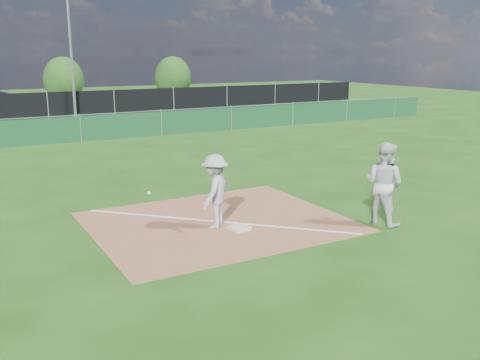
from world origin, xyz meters
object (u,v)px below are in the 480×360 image
Objects in this scene: car_right at (85,104)px; tree_right at (173,78)px; light_pole at (71,54)px; first_base at (239,228)px; runner at (384,184)px; car_mid at (5,105)px; play_at_first at (215,191)px; tree_mid at (64,80)px.

tree_right is (9.19, 6.39, 1.31)m from car_right.
first_base is at bearing -93.41° from light_pole.
car_mid is at bearing -4.14° from runner.
tree_mid reaches higher than play_at_first.
first_base is 0.11× the size of tree_mid.
play_at_first is 35.30m from tree_right.
light_pole is 6.35m from car_mid.
car_mid is (-1.69, 26.33, -0.07)m from play_at_first.
light_pole is 1.92× the size of car_right.
play_at_first reaches higher than car_right.
car_right is 7.57m from tree_mid.
tree_right is at bearing -70.66° from car_right.
tree_mid reaches higher than tree_right.
tree_mid reaches higher than runner.
tree_mid is at bearing -38.47° from car_mid.
first_base is 34.71m from tree_mid.
tree_right is (9.01, -1.07, -0.00)m from tree_mid.
light_pole is at bearing -134.87° from tree_right.
light_pole is at bearing 85.53° from play_at_first.
light_pole reaches higher than car_right.
first_base is at bearing -179.48° from car_mid.
play_at_first is 4.08m from runner.
light_pole is 1.61× the size of car_mid.
play_at_first is 0.63× the size of tree_mid.
play_at_first is at bearing 157.20° from car_right.
play_at_first is 0.56× the size of car_right.
light_pole reaches higher than car_mid.
car_mid is 1.32× the size of tree_mid.
first_base is at bearing -95.34° from tree_mid.
tree_mid is (5.30, 7.68, 1.10)m from car_mid.
car_right is at bearing -91.43° from tree_mid.
first_base is 0.10× the size of car_right.
first_base is 3.66m from runner.
car_mid is at bearing 77.09° from car_right.
play_at_first is at bearing -110.95° from tree_right.
car_mid is (-2.07, 26.83, 0.77)m from first_base.
car_mid is at bearing 128.25° from light_pole.
tree_mid is (1.89, 12.01, -2.07)m from light_pole.
runner reaches higher than play_at_first.
car_mid is at bearing 94.41° from first_base.
tree_right is at bearing -6.75° from tree_mid.
runner is at bearing -104.43° from tree_right.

